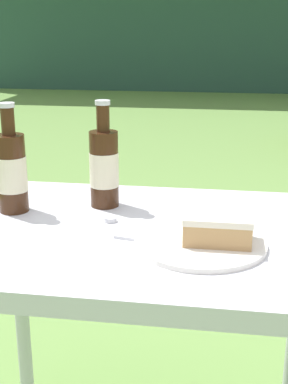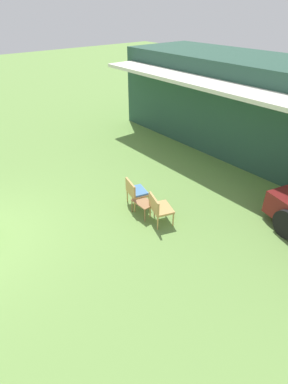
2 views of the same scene
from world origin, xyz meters
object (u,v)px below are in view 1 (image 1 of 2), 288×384
at_px(cola_bottle_near, 104,166).
at_px(cola_bottle_far, 12,171).
at_px(cake_on_plate, 208,236).
at_px(patio_table, 137,263).

height_order(cola_bottle_near, cola_bottle_far, same).
relative_size(cake_on_plate, cola_bottle_far, 1.03).
height_order(cake_on_plate, cola_bottle_near, cola_bottle_near).
relative_size(patio_table, cola_bottle_far, 3.41).
bearing_deg(patio_table, cake_on_plate, -23.80).
bearing_deg(cola_bottle_far, cola_bottle_near, 19.21).
xyz_separation_m(patio_table, cola_bottle_far, (-0.30, 0.07, 0.17)).
distance_m(cake_on_plate, cola_bottle_far, 0.47).
xyz_separation_m(cake_on_plate, cola_bottle_near, (-0.25, 0.21, 0.08)).
bearing_deg(cake_on_plate, patio_table, 156.20).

